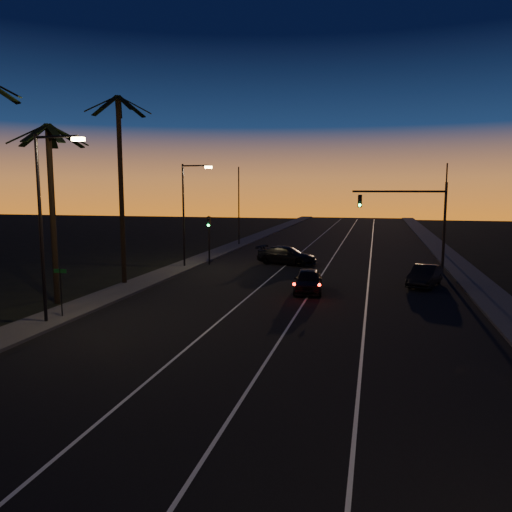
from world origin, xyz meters
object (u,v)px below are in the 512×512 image
(right_car, at_px, (425,276))
(signal_mast, at_px, (413,211))
(cross_car, at_px, (287,255))
(lead_car, at_px, (308,281))

(right_car, bearing_deg, signal_mast, 95.47)
(right_car, xyz_separation_m, cross_car, (-10.72, 7.57, 0.06))
(lead_car, bearing_deg, cross_car, 106.61)
(signal_mast, xyz_separation_m, lead_car, (-6.81, -9.49, -4.04))
(right_car, relative_size, cross_car, 0.80)
(signal_mast, height_order, lead_car, signal_mast)
(signal_mast, bearing_deg, right_car, -84.53)
(lead_car, bearing_deg, signal_mast, 54.35)
(lead_car, height_order, cross_car, cross_car)
(right_car, bearing_deg, lead_car, -153.24)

